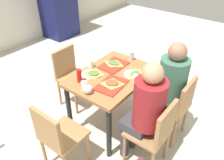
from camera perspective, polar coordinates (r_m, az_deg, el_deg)
ground_plane at (r=3.21m, az=0.00°, el=-10.50°), size 10.00×10.00×0.02m
main_table at (r=2.79m, az=0.00°, el=-0.69°), size 1.05×0.74×0.77m
chair_near_left at (r=2.41m, az=10.80°, el=-12.60°), size 0.40×0.40×0.87m
chair_near_right at (r=2.78m, az=15.93°, el=-6.07°), size 0.40×0.40×0.87m
chair_far_side at (r=3.31m, az=-10.47°, el=1.76°), size 0.40×0.40×0.87m
chair_left_end at (r=2.40m, az=-13.63°, el=-13.41°), size 0.40×0.40×0.87m
person_in_red at (r=2.29m, az=8.36°, el=-6.89°), size 0.32×0.42×1.28m
person_in_brown_jacket at (r=2.67m, az=14.03°, el=-0.91°), size 0.32×0.42×1.28m
tray_red_near at (r=2.53m, az=-0.17°, el=-1.24°), size 0.38×0.29×0.02m
tray_red_far at (r=2.90m, az=0.44°, el=3.76°), size 0.36×0.26×0.02m
paper_plate_center at (r=2.73m, az=-5.42°, el=1.41°), size 0.22×0.22×0.01m
paper_plate_near_edge at (r=2.73m, az=5.42°, el=1.42°), size 0.22×0.22×0.01m
pizza_slice_a at (r=2.53m, az=0.03°, el=-0.78°), size 0.25×0.27×0.02m
pizza_slice_b at (r=2.91m, az=0.41°, el=4.30°), size 0.17×0.24×0.02m
pizza_slice_c at (r=2.73m, az=-4.67°, el=1.69°), size 0.24×0.25×0.02m
pizza_slice_d at (r=2.73m, az=5.80°, el=1.62°), size 0.21×0.15×0.02m
plastic_cup_a at (r=2.85m, az=-5.39°, el=4.04°), size 0.07×0.07×0.10m
plastic_cup_b at (r=2.56m, az=5.98°, el=0.22°), size 0.07×0.07×0.10m
plastic_cup_c at (r=2.46m, az=-6.96°, el=-1.43°), size 0.07×0.07×0.10m
soda_can at (r=3.02m, az=4.88°, el=6.06°), size 0.07×0.07×0.12m
condiment_bottle at (r=2.58m, az=-8.23°, el=1.08°), size 0.06×0.06×0.16m
foil_bundle at (r=2.41m, az=-6.10°, el=-2.34°), size 0.10×0.10×0.10m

